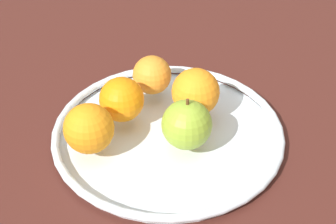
{
  "coord_description": "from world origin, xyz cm",
  "views": [
    {
      "loc": [
        -53.48,
        -19.84,
        50.05
      ],
      "look_at": [
        0.0,
        0.0,
        4.8
      ],
      "focal_mm": 54.2,
      "sensor_mm": 36.0,
      "label": 1
    }
  ],
  "objects_px": {
    "orange_back_right": "(121,101)",
    "orange_front_left": "(196,92)",
    "apple": "(187,124)",
    "orange_back_left": "(152,75)",
    "fruit_bowl": "(168,132)",
    "orange_center": "(89,128)"
  },
  "relations": [
    {
      "from": "apple",
      "to": "fruit_bowl",
      "type": "bearing_deg",
      "value": 57.28
    },
    {
      "from": "orange_center",
      "to": "orange_back_left",
      "type": "height_order",
      "value": "orange_center"
    },
    {
      "from": "fruit_bowl",
      "to": "orange_back_right",
      "type": "distance_m",
      "value": 0.08
    },
    {
      "from": "apple",
      "to": "orange_back_left",
      "type": "distance_m",
      "value": 0.14
    },
    {
      "from": "apple",
      "to": "orange_back_right",
      "type": "height_order",
      "value": "apple"
    },
    {
      "from": "fruit_bowl",
      "to": "orange_center",
      "type": "bearing_deg",
      "value": 131.92
    },
    {
      "from": "orange_back_left",
      "to": "apple",
      "type": "bearing_deg",
      "value": -137.8
    },
    {
      "from": "fruit_bowl",
      "to": "orange_center",
      "type": "xyz_separation_m",
      "value": [
        -0.08,
        0.09,
        0.04
      ]
    },
    {
      "from": "fruit_bowl",
      "to": "orange_back_left",
      "type": "xyz_separation_m",
      "value": [
        0.08,
        0.06,
        0.04
      ]
    },
    {
      "from": "apple",
      "to": "orange_front_left",
      "type": "bearing_deg",
      "value": 8.83
    },
    {
      "from": "orange_back_right",
      "to": "orange_back_left",
      "type": "height_order",
      "value": "orange_back_right"
    },
    {
      "from": "orange_front_left",
      "to": "orange_center",
      "type": "relative_size",
      "value": 1.03
    },
    {
      "from": "apple",
      "to": "orange_back_right",
      "type": "bearing_deg",
      "value": 79.53
    },
    {
      "from": "orange_back_right",
      "to": "orange_front_left",
      "type": "bearing_deg",
      "value": -60.51
    },
    {
      "from": "orange_front_left",
      "to": "orange_back_left",
      "type": "height_order",
      "value": "orange_front_left"
    },
    {
      "from": "orange_front_left",
      "to": "orange_center",
      "type": "bearing_deg",
      "value": 139.38
    },
    {
      "from": "orange_front_left",
      "to": "orange_back_left",
      "type": "distance_m",
      "value": 0.09
    },
    {
      "from": "orange_front_left",
      "to": "apple",
      "type": "bearing_deg",
      "value": -171.17
    },
    {
      "from": "orange_center",
      "to": "apple",
      "type": "bearing_deg",
      "value": -66.15
    },
    {
      "from": "fruit_bowl",
      "to": "orange_front_left",
      "type": "bearing_deg",
      "value": -25.39
    },
    {
      "from": "orange_front_left",
      "to": "orange_back_right",
      "type": "bearing_deg",
      "value": 119.49
    },
    {
      "from": "orange_back_right",
      "to": "orange_front_left",
      "type": "distance_m",
      "value": 0.11
    }
  ]
}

